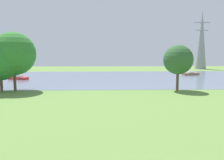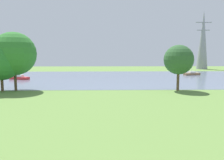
% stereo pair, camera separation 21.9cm
% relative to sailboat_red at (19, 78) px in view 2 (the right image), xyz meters
% --- Properties ---
extents(ground_plane, '(160.00, 160.00, 0.00)m').
position_rel_sailboat_red_xyz_m(ground_plane, '(21.71, -24.50, -0.45)').
color(ground_plane, olive).
extents(water_surface, '(140.00, 40.00, 0.02)m').
position_rel_sailboat_red_xyz_m(water_surface, '(21.71, 3.50, -0.44)').
color(water_surface, slate).
rests_on(water_surface, ground).
extents(sailboat_red, '(5.02, 3.03, 5.60)m').
position_rel_sailboat_red_xyz_m(sailboat_red, '(0.00, 0.00, 0.00)').
color(sailboat_red, red).
rests_on(sailboat_red, water_surface).
extents(sailboat_green, '(4.83, 1.58, 5.80)m').
position_rel_sailboat_red_xyz_m(sailboat_green, '(-8.78, 13.63, 0.00)').
color(sailboat_green, green).
rests_on(sailboat_green, water_surface).
extents(sailboat_brown, '(5.03, 2.72, 6.89)m').
position_rel_sailboat_red_xyz_m(sailboat_brown, '(45.25, 9.71, 0.01)').
color(sailboat_brown, brown).
rests_on(sailboat_brown, water_surface).
extents(tree_east_far, '(6.53, 6.53, 8.36)m').
position_rel_sailboat_red_xyz_m(tree_east_far, '(3.90, -17.39, 4.64)').
color(tree_east_far, brown).
rests_on(tree_east_far, ground).
extents(tree_east_near, '(7.10, 7.10, 9.62)m').
position_rel_sailboat_red_xyz_m(tree_east_near, '(5.68, -16.44, 5.62)').
color(tree_east_near, brown).
rests_on(tree_east_near, ground).
extents(tree_west_near, '(4.86, 4.86, 7.54)m').
position_rel_sailboat_red_xyz_m(tree_west_near, '(32.64, -17.09, 4.65)').
color(tree_west_near, brown).
rests_on(tree_west_near, ground).
extents(electricity_pylon, '(6.40, 4.40, 22.97)m').
position_rel_sailboat_red_xyz_m(electricity_pylon, '(59.17, 35.65, 11.05)').
color(electricity_pylon, gray).
rests_on(electricity_pylon, ground).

